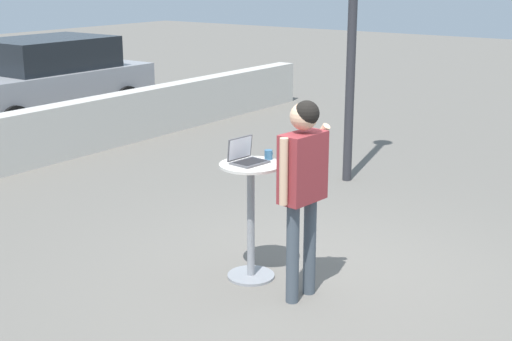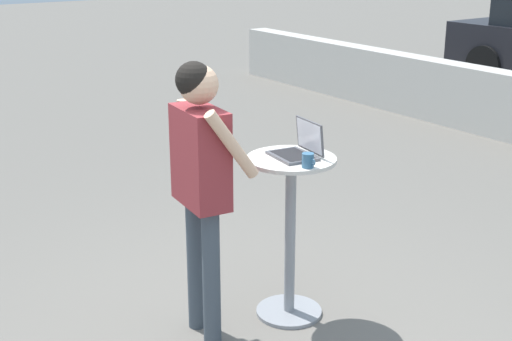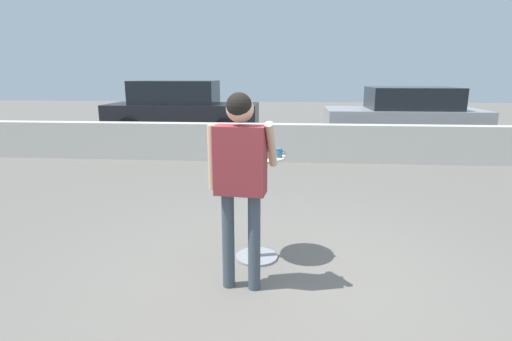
# 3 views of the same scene
# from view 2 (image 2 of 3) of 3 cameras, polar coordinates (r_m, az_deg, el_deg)

# --- Properties ---
(cafe_table) EXTENTS (0.57, 0.57, 1.10)m
(cafe_table) POSITION_cam_2_polar(r_m,az_deg,el_deg) (4.62, 2.76, -4.32)
(cafe_table) COLOR gray
(cafe_table) RESTS_ON ground_plane
(laptop) EXTENTS (0.33, 0.29, 0.23)m
(laptop) POSITION_cam_2_polar(r_m,az_deg,el_deg) (4.48, 3.43, 1.74)
(laptop) COLOR #515156
(laptop) RESTS_ON cafe_table
(coffee_mug) EXTENTS (0.11, 0.07, 0.09)m
(coffee_mug) POSITION_cam_2_polar(r_m,az_deg,el_deg) (4.26, 4.18, 0.81)
(coffee_mug) COLOR #336084
(coffee_mug) RESTS_ON cafe_table
(standing_person) EXTENTS (0.59, 0.36, 1.75)m
(standing_person) POSITION_cam_2_polar(r_m,az_deg,el_deg) (4.21, -4.47, 0.35)
(standing_person) COLOR #424C56
(standing_person) RESTS_ON ground_plane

